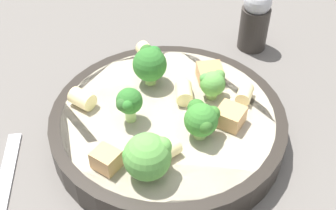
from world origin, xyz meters
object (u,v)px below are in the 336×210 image
at_px(rigatoni_1, 166,151).
at_px(chicken_chunk_0, 210,73).
at_px(broccoli_floret_0, 201,119).
at_px(rigatoni_0, 184,93).
at_px(rigatoni_4, 246,97).
at_px(pepper_shaker, 255,19).
at_px(broccoli_floret_2, 147,156).
at_px(broccoli_floret_4, 213,83).
at_px(broccoli_floret_3, 150,63).
at_px(pasta_bowl, 168,122).
at_px(rigatoni_3, 143,54).
at_px(chicken_chunk_1, 106,160).
at_px(chicken_chunk_2, 230,117).
at_px(broccoli_floret_1, 129,105).
at_px(rigatoni_2, 82,99).

height_order(rigatoni_1, chicken_chunk_0, same).
relative_size(broccoli_floret_0, chicken_chunk_0, 1.50).
height_order(rigatoni_0, rigatoni_4, rigatoni_0).
distance_m(chicken_chunk_0, pepper_shaker, 0.12).
height_order(broccoli_floret_2, broccoli_floret_4, broccoli_floret_2).
bearing_deg(chicken_chunk_0, broccoli_floret_3, -10.49).
bearing_deg(rigatoni_0, broccoli_floret_4, 174.45).
relative_size(pasta_bowl, pepper_shaker, 2.82).
distance_m(rigatoni_0, rigatoni_4, 0.06).
relative_size(pasta_bowl, chicken_chunk_0, 8.96).
height_order(broccoli_floret_2, broccoli_floret_3, same).
relative_size(rigatoni_3, chicken_chunk_1, 1.32).
relative_size(rigatoni_0, chicken_chunk_2, 1.00).
bearing_deg(broccoli_floret_1, pasta_bowl, -174.10).
height_order(broccoli_floret_0, chicken_chunk_2, broccoli_floret_0).
height_order(broccoli_floret_0, rigatoni_3, broccoli_floret_0).
xyz_separation_m(broccoli_floret_2, rigatoni_4, (-0.11, -0.06, -0.01)).
distance_m(chicken_chunk_0, chicken_chunk_1, 0.15).
height_order(pasta_bowl, rigatoni_4, rigatoni_4).
relative_size(pasta_bowl, rigatoni_2, 9.88).
bearing_deg(chicken_chunk_2, rigatoni_3, -64.27).
bearing_deg(rigatoni_3, chicken_chunk_0, 139.54).
xyz_separation_m(broccoli_floret_4, rigatoni_3, (0.05, -0.08, -0.01)).
relative_size(pasta_bowl, rigatoni_4, 10.78).
height_order(broccoli_floret_2, chicken_chunk_0, broccoli_floret_2).
distance_m(rigatoni_0, chicken_chunk_0, 0.04).
bearing_deg(broccoli_floret_1, rigatoni_4, 179.81).
bearing_deg(broccoli_floret_1, rigatoni_3, -108.91).
height_order(broccoli_floret_1, chicken_chunk_0, broccoli_floret_1).
bearing_deg(broccoli_floret_4, chicken_chunk_2, 95.15).
bearing_deg(rigatoni_0, rigatoni_4, 161.13).
bearing_deg(broccoli_floret_4, rigatoni_4, 150.09).
bearing_deg(chicken_chunk_1, pasta_bowl, -142.48).
relative_size(broccoli_floret_3, broccoli_floret_4, 1.39).
xyz_separation_m(broccoli_floret_4, rigatoni_2, (0.12, -0.02, -0.01)).
xyz_separation_m(broccoli_floret_1, chicken_chunk_1, (0.03, 0.05, -0.01)).
xyz_separation_m(broccoli_floret_2, broccoli_floret_3, (-0.03, -0.11, 0.00)).
xyz_separation_m(rigatoni_1, pepper_shaker, (-0.15, -0.17, 0.00)).
bearing_deg(broccoli_floret_0, pepper_shaker, -126.96).
bearing_deg(chicken_chunk_2, broccoli_floret_3, -53.61).
bearing_deg(broccoli_floret_1, broccoli_floret_4, -169.02).
xyz_separation_m(broccoli_floret_2, chicken_chunk_0, (-0.09, -0.10, -0.01)).
bearing_deg(pepper_shaker, rigatoni_3, 13.25).
bearing_deg(rigatoni_2, broccoli_floret_4, 171.75).
bearing_deg(pepper_shaker, broccoli_floret_4, 50.19).
distance_m(pasta_bowl, broccoli_floret_4, 0.06).
distance_m(broccoli_floret_2, chicken_chunk_2, 0.09).
relative_size(pasta_bowl, broccoli_floret_3, 5.59).
xyz_separation_m(rigatoni_0, rigatoni_2, (0.10, -0.02, 0.00)).
bearing_deg(chicken_chunk_1, broccoli_floret_1, -121.73).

